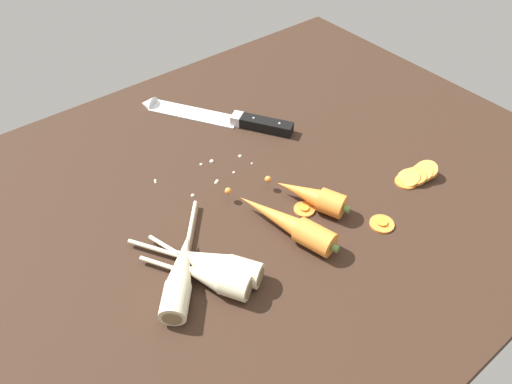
{
  "coord_description": "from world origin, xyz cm",
  "views": [
    {
      "loc": [
        -37.61,
        -49.54,
        60.43
      ],
      "look_at": [
        0.0,
        -2.0,
        1.5
      ],
      "focal_mm": 33.86,
      "sensor_mm": 36.0,
      "label": 1
    }
  ],
  "objects_px": {
    "parsnip_mid_right": "(181,274)",
    "carrot_slice_stray_mid": "(304,209)",
    "parsnip_front": "(215,263)",
    "carrot_slice_stack": "(416,176)",
    "carrot_slice_stray_near": "(382,223)",
    "parsnip_mid_left": "(212,277)",
    "whole_carrot": "(288,223)",
    "whole_carrot_second": "(312,196)",
    "parsnip_back": "(206,268)",
    "chefs_knife": "(212,115)"
  },
  "relations": [
    {
      "from": "parsnip_back",
      "to": "carrot_slice_stray_mid",
      "type": "xyz_separation_m",
      "value": [
        0.21,
        0.01,
        -0.02
      ]
    },
    {
      "from": "parsnip_front",
      "to": "parsnip_mid_left",
      "type": "height_order",
      "value": "same"
    },
    {
      "from": "whole_carrot",
      "to": "parsnip_mid_right",
      "type": "xyz_separation_m",
      "value": [
        -0.19,
        0.02,
        -0.0
      ]
    },
    {
      "from": "parsnip_front",
      "to": "carrot_slice_stray_near",
      "type": "distance_m",
      "value": 0.29
    },
    {
      "from": "parsnip_mid_right",
      "to": "carrot_slice_stack",
      "type": "xyz_separation_m",
      "value": [
        0.46,
        -0.07,
        -0.01
      ]
    },
    {
      "from": "chefs_knife",
      "to": "parsnip_mid_right",
      "type": "xyz_separation_m",
      "value": [
        -0.27,
        -0.32,
        0.01
      ]
    },
    {
      "from": "parsnip_mid_right",
      "to": "carrot_slice_stack",
      "type": "relative_size",
      "value": 2.27
    },
    {
      "from": "whole_carrot_second",
      "to": "parsnip_back",
      "type": "relative_size",
      "value": 0.87
    },
    {
      "from": "whole_carrot_second",
      "to": "parsnip_front",
      "type": "height_order",
      "value": "whole_carrot_second"
    },
    {
      "from": "whole_carrot",
      "to": "parsnip_mid_left",
      "type": "xyz_separation_m",
      "value": [
        -0.16,
        -0.01,
        -0.0
      ]
    },
    {
      "from": "parsnip_mid_right",
      "to": "parsnip_back",
      "type": "relative_size",
      "value": 1.1
    },
    {
      "from": "whole_carrot",
      "to": "carrot_slice_stray_mid",
      "type": "distance_m",
      "value": 0.06
    },
    {
      "from": "chefs_knife",
      "to": "carrot_slice_stray_mid",
      "type": "bearing_deg",
      "value": -95.15
    },
    {
      "from": "whole_carrot_second",
      "to": "parsnip_mid_right",
      "type": "distance_m",
      "value": 0.26
    },
    {
      "from": "parsnip_back",
      "to": "parsnip_mid_right",
      "type": "bearing_deg",
      "value": 158.1
    },
    {
      "from": "chefs_knife",
      "to": "whole_carrot",
      "type": "height_order",
      "value": "whole_carrot"
    },
    {
      "from": "whole_carrot",
      "to": "parsnip_back",
      "type": "xyz_separation_m",
      "value": [
        -0.15,
        0.01,
        -0.0
      ]
    },
    {
      "from": "parsnip_mid_left",
      "to": "parsnip_back",
      "type": "height_order",
      "value": "same"
    },
    {
      "from": "chefs_knife",
      "to": "carrot_slice_stray_near",
      "type": "distance_m",
      "value": 0.43
    },
    {
      "from": "carrot_slice_stack",
      "to": "carrot_slice_stray_near",
      "type": "height_order",
      "value": "carrot_slice_stack"
    },
    {
      "from": "parsnip_front",
      "to": "carrot_slice_stack",
      "type": "height_order",
      "value": "parsnip_front"
    },
    {
      "from": "whole_carrot",
      "to": "parsnip_back",
      "type": "height_order",
      "value": "whole_carrot"
    },
    {
      "from": "parsnip_mid_right",
      "to": "carrot_slice_stray_near",
      "type": "height_order",
      "value": "parsnip_mid_right"
    },
    {
      "from": "whole_carrot",
      "to": "parsnip_mid_right",
      "type": "distance_m",
      "value": 0.19
    },
    {
      "from": "chefs_knife",
      "to": "parsnip_front",
      "type": "height_order",
      "value": "parsnip_front"
    },
    {
      "from": "whole_carrot_second",
      "to": "carrot_slice_stray_near",
      "type": "distance_m",
      "value": 0.13
    },
    {
      "from": "carrot_slice_stray_mid",
      "to": "parsnip_mid_left",
      "type": "bearing_deg",
      "value": -171.9
    },
    {
      "from": "carrot_slice_stray_mid",
      "to": "chefs_knife",
      "type": "bearing_deg",
      "value": 84.85
    },
    {
      "from": "parsnip_mid_right",
      "to": "carrot_slice_stray_mid",
      "type": "height_order",
      "value": "parsnip_mid_right"
    },
    {
      "from": "whole_carrot",
      "to": "parsnip_front",
      "type": "height_order",
      "value": "whole_carrot"
    },
    {
      "from": "whole_carrot_second",
      "to": "parsnip_mid_left",
      "type": "height_order",
      "value": "whole_carrot_second"
    },
    {
      "from": "parsnip_mid_right",
      "to": "carrot_slice_stack",
      "type": "distance_m",
      "value": 0.47
    },
    {
      "from": "chefs_knife",
      "to": "carrot_slice_stray_near",
      "type": "xyz_separation_m",
      "value": [
        0.05,
        -0.43,
        -0.0
      ]
    },
    {
      "from": "chefs_knife",
      "to": "parsnip_mid_right",
      "type": "height_order",
      "value": "parsnip_mid_right"
    },
    {
      "from": "chefs_knife",
      "to": "carrot_slice_stray_near",
      "type": "bearing_deg",
      "value": -83.34
    },
    {
      "from": "chefs_knife",
      "to": "carrot_slice_stray_near",
      "type": "relative_size",
      "value": 7.55
    },
    {
      "from": "parsnip_mid_left",
      "to": "parsnip_front",
      "type": "bearing_deg",
      "value": 44.95
    },
    {
      "from": "parsnip_mid_right",
      "to": "carrot_slice_stack",
      "type": "height_order",
      "value": "parsnip_mid_right"
    },
    {
      "from": "carrot_slice_stray_mid",
      "to": "carrot_slice_stray_near",
      "type": "bearing_deg",
      "value": -53.13
    },
    {
      "from": "whole_carrot_second",
      "to": "carrot_slice_stray_near",
      "type": "height_order",
      "value": "whole_carrot_second"
    },
    {
      "from": "parsnip_back",
      "to": "carrot_slice_stray_near",
      "type": "bearing_deg",
      "value": -18.3
    },
    {
      "from": "parsnip_mid_left",
      "to": "parsnip_mid_right",
      "type": "distance_m",
      "value": 0.05
    },
    {
      "from": "parsnip_mid_left",
      "to": "parsnip_back",
      "type": "xyz_separation_m",
      "value": [
        0.0,
        0.02,
        0.0
      ]
    },
    {
      "from": "chefs_knife",
      "to": "parsnip_mid_left",
      "type": "distance_m",
      "value": 0.43
    },
    {
      "from": "parsnip_front",
      "to": "parsnip_mid_left",
      "type": "xyz_separation_m",
      "value": [
        -0.02,
        -0.02,
        0.0
      ]
    },
    {
      "from": "carrot_slice_stack",
      "to": "carrot_slice_stray_near",
      "type": "bearing_deg",
      "value": -164.42
    },
    {
      "from": "whole_carrot",
      "to": "whole_carrot_second",
      "type": "relative_size",
      "value": 1.44
    },
    {
      "from": "whole_carrot",
      "to": "carrot_slice_stray_mid",
      "type": "relative_size",
      "value": 5.98
    },
    {
      "from": "whole_carrot_second",
      "to": "carrot_slice_stray_mid",
      "type": "xyz_separation_m",
      "value": [
        -0.02,
        -0.0,
        -0.02
      ]
    },
    {
      "from": "parsnip_front",
      "to": "carrot_slice_stray_near",
      "type": "height_order",
      "value": "parsnip_front"
    }
  ]
}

